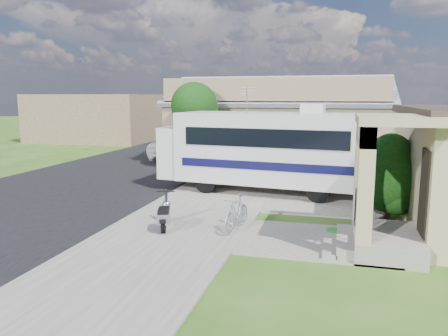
% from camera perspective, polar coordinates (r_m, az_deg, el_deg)
% --- Properties ---
extents(ground, '(120.00, 120.00, 0.00)m').
position_cam_1_polar(ground, '(13.47, -0.66, -7.23)').
color(ground, '#244913').
extents(street_slab, '(9.00, 80.00, 0.02)m').
position_cam_1_polar(street_slab, '(25.26, -11.08, 0.44)').
color(street_slab, black).
rests_on(street_slab, ground).
extents(sidewalk_slab, '(4.00, 80.00, 0.06)m').
position_cam_1_polar(sidewalk_slab, '(23.20, 3.53, -0.14)').
color(sidewalk_slab, '#615E57').
rests_on(sidewalk_slab, ground).
extents(driveway_slab, '(7.00, 6.00, 0.05)m').
position_cam_1_polar(driveway_slab, '(17.48, 8.05, -3.37)').
color(driveway_slab, '#615E57').
rests_on(driveway_slab, ground).
extents(walk_slab, '(4.00, 3.00, 0.05)m').
position_cam_1_polar(walk_slab, '(12.07, 12.07, -9.31)').
color(walk_slab, '#615E57').
rests_on(walk_slab, ground).
extents(warehouse, '(12.50, 8.40, 5.04)m').
position_cam_1_polar(warehouse, '(26.70, 7.37, 5.28)').
color(warehouse, brown).
rests_on(warehouse, ground).
extents(distant_bldg_far, '(10.00, 8.00, 4.00)m').
position_cam_1_polar(distant_bldg_far, '(40.10, -15.99, 6.35)').
color(distant_bldg_far, brown).
rests_on(distant_bldg_far, ground).
extents(distant_bldg_near, '(8.00, 7.00, 3.20)m').
position_cam_1_polar(distant_bldg_near, '(50.02, -6.92, 6.71)').
color(distant_bldg_near, brown).
rests_on(distant_bldg_near, ground).
extents(street_tree_a, '(2.44, 2.40, 4.58)m').
position_cam_1_polar(street_tree_a, '(22.66, -3.63, 7.82)').
color(street_tree_a, black).
rests_on(street_tree_a, ground).
extents(street_tree_b, '(2.44, 2.40, 4.73)m').
position_cam_1_polar(street_tree_b, '(32.30, 2.03, 8.54)').
color(street_tree_b, black).
rests_on(street_tree_b, ground).
extents(street_tree_c, '(2.44, 2.40, 4.42)m').
position_cam_1_polar(street_tree_c, '(41.13, 4.83, 8.28)').
color(street_tree_c, black).
rests_on(street_tree_c, ground).
extents(motorhome, '(8.42, 3.43, 4.20)m').
position_cam_1_polar(motorhome, '(17.51, 5.26, 2.61)').
color(motorhome, '#B7B8B4').
rests_on(motorhome, ground).
extents(shrub, '(2.24, 2.14, 2.75)m').
position_cam_1_polar(shrub, '(14.38, 21.05, -1.04)').
color(shrub, black).
rests_on(shrub, ground).
extents(scooter, '(0.76, 1.52, 1.02)m').
position_cam_1_polar(scooter, '(12.77, -7.76, -6.11)').
color(scooter, black).
rests_on(scooter, ground).
extents(bicycle, '(0.72, 1.70, 0.99)m').
position_cam_1_polar(bicycle, '(12.55, 1.66, -6.13)').
color(bicycle, '#929299').
rests_on(bicycle, ground).
extents(pickup_truck, '(3.35, 6.04, 1.60)m').
position_cam_1_polar(pickup_truck, '(27.30, -4.91, 2.91)').
color(pickup_truck, white).
rests_on(pickup_truck, ground).
extents(van, '(3.09, 6.54, 1.84)m').
position_cam_1_polar(van, '(33.99, -2.09, 4.41)').
color(van, white).
rests_on(van, ground).
extents(garden_hose, '(0.40, 0.40, 0.18)m').
position_cam_1_polar(garden_hose, '(12.58, 14.12, -8.31)').
color(garden_hose, '#125E24').
rests_on(garden_hose, ground).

